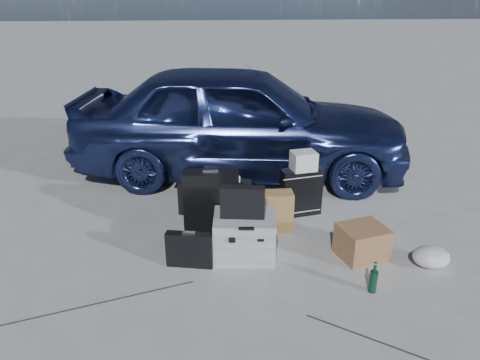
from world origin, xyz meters
name	(u,v)px	position (x,y,z in m)	size (l,w,h in m)	color
ground	(265,264)	(0.00, 0.00, 0.00)	(60.00, 60.00, 0.00)	#A3A39F
car	(240,120)	(-0.07, 2.30, 0.74)	(1.75, 4.34, 1.48)	navy
pelican_case	(244,236)	(-0.18, 0.18, 0.21)	(0.57, 0.47, 0.41)	#959699
laptop_bag	(242,202)	(-0.20, 0.17, 0.57)	(0.41, 0.10, 0.31)	black
briefcase	(190,250)	(-0.69, 0.03, 0.17)	(0.43, 0.10, 0.34)	black
suitcase_left	(211,205)	(-0.48, 0.57, 0.36)	(0.55, 0.20, 0.72)	black
suitcase_right	(301,192)	(0.51, 1.00, 0.27)	(0.45, 0.16, 0.55)	black
white_carton	(304,161)	(0.52, 0.98, 0.65)	(0.26, 0.21, 0.21)	beige
duffel_bag	(215,197)	(-0.44, 1.10, 0.19)	(0.77, 0.33, 0.39)	black
flat_box_white	(217,178)	(-0.42, 1.11, 0.42)	(0.43, 0.32, 0.08)	beige
flat_box_black	(217,172)	(-0.41, 1.10, 0.49)	(0.30, 0.21, 0.06)	black
kraft_bag	(277,211)	(0.20, 0.66, 0.21)	(0.32, 0.19, 0.43)	olive
cardboard_box	(362,242)	(0.93, 0.08, 0.16)	(0.42, 0.36, 0.31)	brown
plastic_bag	(431,257)	(1.52, -0.13, 0.09)	(0.34, 0.29, 0.19)	silver
green_bottle	(374,278)	(0.86, -0.47, 0.14)	(0.07, 0.07, 0.27)	black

